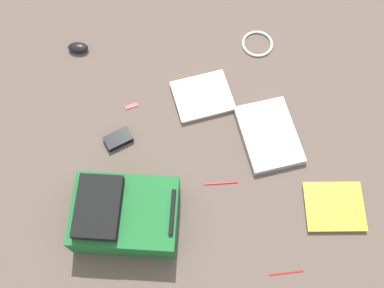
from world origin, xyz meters
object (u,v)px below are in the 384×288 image
at_px(laptop, 269,135).
at_px(book_blue, 334,207).
at_px(pen_black, 286,273).
at_px(pen_blue, 221,183).
at_px(usb_stick, 131,106).
at_px(computer_mouse, 78,48).
at_px(cable_coil, 257,44).
at_px(backpack, 124,214).
at_px(book_manual, 203,96).
at_px(power_brick, 118,139).

relative_size(laptop, book_blue, 1.17).
bearing_deg(pen_black, pen_blue, -160.12).
bearing_deg(pen_black, usb_stick, -152.65).
bearing_deg(pen_blue, laptop, 121.76).
bearing_deg(book_blue, pen_blue, -116.47).
xyz_separation_m(book_blue, usb_stick, (-0.65, -0.71, -0.01)).
bearing_deg(computer_mouse, laptop, 68.15).
xyz_separation_m(cable_coil, pen_black, (1.03, -0.20, -0.00)).
xyz_separation_m(backpack, laptop, (-0.22, 0.66, -0.07)).
bearing_deg(backpack, laptop, 108.09).
bearing_deg(book_blue, laptop, -156.38).
distance_m(backpack, cable_coil, 1.02).
xyz_separation_m(book_manual, pen_blue, (0.41, -0.03, -0.01)).
height_order(computer_mouse, pen_black, computer_mouse).
distance_m(pen_black, pen_blue, 0.43).
distance_m(cable_coil, power_brick, 0.80).
distance_m(backpack, power_brick, 0.36).
bearing_deg(pen_black, power_brick, -143.13).
bearing_deg(backpack, cable_coil, 132.27).
xyz_separation_m(computer_mouse, cable_coil, (0.17, 0.83, -0.01)).
distance_m(laptop, power_brick, 0.65).
distance_m(laptop, cable_coil, 0.48).
bearing_deg(cable_coil, pen_blue, -29.03).
height_order(book_blue, power_brick, power_brick).
height_order(book_manual, computer_mouse, computer_mouse).
relative_size(book_manual, book_blue, 0.93).
distance_m(book_blue, pen_blue, 0.46).
height_order(laptop, cable_coil, laptop).
distance_m(book_blue, pen_black, 0.33).
height_order(backpack, usb_stick, backpack).
height_order(book_manual, pen_blue, book_manual).
distance_m(computer_mouse, cable_coil, 0.84).
bearing_deg(backpack, computer_mouse, -175.29).
bearing_deg(pen_black, book_manual, -171.51).
bearing_deg(book_manual, cable_coil, 123.95).
height_order(laptop, power_brick, laptop).
relative_size(backpack, usb_stick, 8.14).
distance_m(computer_mouse, power_brick, 0.52).
distance_m(backpack, book_manual, 0.64).
distance_m(backpack, usb_stick, 0.52).
xyz_separation_m(laptop, power_brick, (-0.13, -0.63, -0.00)).
bearing_deg(power_brick, pen_blue, 52.22).
bearing_deg(laptop, usb_stick, -117.50).
bearing_deg(pen_blue, usb_stick, -146.57).
bearing_deg(pen_blue, pen_black, 19.88).
height_order(book_blue, computer_mouse, computer_mouse).
height_order(book_manual, cable_coil, book_manual).
distance_m(computer_mouse, pen_black, 1.36).
xyz_separation_m(laptop, pen_black, (0.56, -0.11, -0.01)).
xyz_separation_m(backpack, pen_black, (0.35, 0.55, -0.08)).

